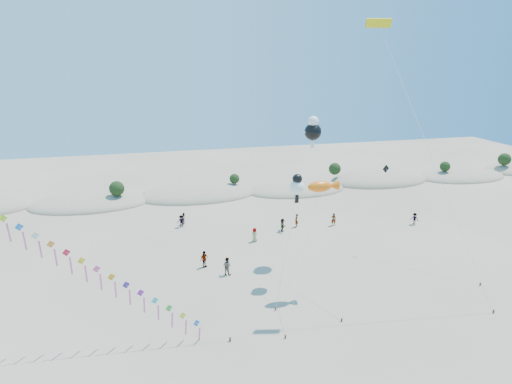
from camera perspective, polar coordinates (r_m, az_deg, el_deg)
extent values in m
ellipsoid|color=gray|center=(68.30, -21.16, -1.50)|extent=(17.60, 9.68, 3.00)
ellipsoid|color=#233A15|center=(68.06, -21.24, -0.84)|extent=(14.08, 6.34, 0.70)
ellipsoid|color=gray|center=(68.59, -7.77, -0.37)|extent=(19.00, 10.45, 3.40)
ellipsoid|color=#233A15|center=(68.31, -7.80, 0.37)|extent=(15.20, 6.84, 0.76)
ellipsoid|color=gray|center=(70.61, 5.36, 0.23)|extent=(16.40, 9.02, 2.80)
ellipsoid|color=#233A15|center=(70.39, 5.38, 0.83)|extent=(13.12, 5.90, 0.66)
ellipsoid|color=gray|center=(78.68, 16.02, 1.42)|extent=(18.00, 9.90, 3.80)
ellipsoid|color=#233A15|center=(78.41, 16.08, 2.16)|extent=(14.40, 6.48, 0.72)
ellipsoid|color=gray|center=(86.72, 25.66, 1.81)|extent=(16.80, 9.24, 3.00)
ellipsoid|color=#233A15|center=(86.53, 25.73, 2.34)|extent=(13.44, 6.05, 0.67)
sphere|color=black|center=(65.99, -18.08, 0.45)|extent=(2.20, 2.20, 2.20)
sphere|color=black|center=(68.87, -2.89, 1.79)|extent=(1.60, 1.60, 1.60)
sphere|color=black|center=(75.43, 10.46, 3.06)|extent=(2.10, 2.10, 2.10)
sphere|color=black|center=(83.42, 23.90, 3.13)|extent=(1.80, 1.80, 1.80)
sphere|color=black|center=(93.56, 30.22, 3.79)|extent=(2.30, 2.30, 2.30)
cube|color=#3F2D1E|center=(34.71, -3.47, -19.01)|extent=(0.12, 0.12, 0.35)
cylinder|color=silver|center=(34.09, -28.63, -4.38)|extent=(27.87, 6.49, 18.73)
cube|color=blue|center=(34.07, -7.93, -16.92)|extent=(1.11, 0.43, 1.16)
cube|color=pink|center=(34.75, -7.55, -18.35)|extent=(0.19, 0.45, 1.55)
cube|color=#B3E61B|center=(33.84, -9.73, -15.94)|extent=(1.11, 0.43, 1.16)
cube|color=pink|center=(34.50, -9.33, -17.40)|extent=(0.19, 0.45, 1.55)
cube|color=green|center=(33.66, -11.54, -14.93)|extent=(1.11, 0.43, 1.16)
cube|color=pink|center=(34.30, -11.11, -16.42)|extent=(0.19, 0.45, 1.55)
cube|color=#1AC6C4|center=(33.52, -13.34, -13.89)|extent=(1.11, 0.43, 1.16)
cube|color=pink|center=(34.13, -12.90, -15.41)|extent=(0.19, 0.45, 1.55)
cube|color=purple|center=(33.42, -15.14, -12.84)|extent=(1.11, 0.43, 1.16)
cube|color=pink|center=(34.01, -14.68, -14.38)|extent=(0.19, 0.45, 1.55)
cube|color=#3C228B|center=(33.36, -16.94, -11.77)|extent=(1.11, 0.43, 1.16)
cube|color=pink|center=(33.92, -16.46, -13.34)|extent=(0.19, 0.45, 1.55)
cube|color=orange|center=(33.34, -18.72, -10.68)|extent=(1.11, 0.43, 1.16)
cube|color=pink|center=(33.88, -18.22, -12.27)|extent=(0.19, 0.45, 1.55)
cube|color=#FF5096|center=(33.37, -20.49, -9.59)|extent=(1.11, 0.43, 1.16)
cube|color=pink|center=(33.89, -19.98, -11.20)|extent=(0.19, 0.45, 1.55)
cube|color=yellow|center=(33.44, -22.25, -8.49)|extent=(1.11, 0.43, 1.16)
cube|color=pink|center=(33.93, -21.72, -10.11)|extent=(0.19, 0.45, 1.55)
cube|color=red|center=(33.56, -23.98, -7.38)|extent=(1.11, 0.43, 1.16)
cube|color=pink|center=(34.02, -23.44, -9.02)|extent=(0.19, 0.45, 1.55)
cube|color=orange|center=(33.71, -25.69, -6.28)|extent=(1.11, 0.43, 1.16)
cube|color=pink|center=(34.14, -25.14, -7.93)|extent=(0.19, 0.45, 1.55)
cube|color=silver|center=(33.91, -27.38, -5.19)|extent=(1.11, 0.43, 1.16)
cube|color=pink|center=(34.31, -26.82, -6.85)|extent=(0.19, 0.45, 1.55)
cube|color=blue|center=(34.15, -29.04, -4.11)|extent=(1.11, 0.43, 1.16)
cube|color=pink|center=(34.53, -28.47, -5.76)|extent=(0.19, 0.45, 1.55)
cube|color=#B3E61B|center=(34.43, -30.67, -3.03)|extent=(1.11, 0.43, 1.16)
cube|color=pink|center=(34.78, -30.09, -4.69)|extent=(0.19, 0.45, 1.55)
cube|color=#3F2D1E|center=(35.02, 3.93, -18.70)|extent=(0.10, 0.10, 0.30)
cylinder|color=silver|center=(35.96, 6.37, -8.71)|extent=(5.11, 6.74, 10.01)
ellipsoid|color=orange|center=(37.94, 8.51, 0.72)|extent=(2.24, 0.98, 0.98)
cone|color=orange|center=(38.42, 10.24, 0.85)|extent=(0.90, 0.90, 0.90)
cube|color=#3F2D1E|center=(38.20, 2.64, -15.27)|extent=(0.10, 0.10, 0.30)
cylinder|color=silver|center=(38.67, 4.12, -7.27)|extent=(3.48, 5.23, 9.31)
sphere|color=white|center=(39.86, 5.49, 0.61)|extent=(1.38, 1.38, 1.38)
sphere|color=black|center=(39.63, 5.52, 1.76)|extent=(0.92, 0.92, 0.92)
cube|color=black|center=(40.18, 5.44, -0.88)|extent=(0.35, 0.18, 0.80)
cube|color=#3F2D1E|center=(37.45, 11.36, -16.38)|extent=(0.10, 0.10, 0.30)
cylinder|color=silver|center=(40.03, 9.28, -3.26)|extent=(1.90, 12.96, 13.60)
sphere|color=black|center=(44.43, 7.59, 7.96)|extent=(1.75, 1.75, 1.75)
sphere|color=white|center=(44.28, 7.65, 9.29)|extent=(1.14, 1.14, 1.14)
cube|color=white|center=(44.66, 7.53, 6.35)|extent=(0.35, 0.18, 0.80)
cube|color=white|center=(44.19, 6.74, 7.94)|extent=(0.60, 0.15, 0.25)
cube|color=white|center=(44.69, 8.44, 7.98)|extent=(0.60, 0.15, 0.25)
cube|color=#3F2D1E|center=(42.89, 29.11, -13.74)|extent=(0.10, 0.10, 0.30)
cylinder|color=silver|center=(38.15, 23.12, 2.26)|extent=(9.27, 6.87, 23.42)
cube|color=yellow|center=(37.49, 16.02, 20.84)|extent=(2.07, 0.84, 0.73)
cube|color=black|center=(37.50, 16.00, 20.84)|extent=(2.00, 0.52, 0.19)
cube|color=#3F2D1E|center=(46.94, 27.73, -10.81)|extent=(0.10, 0.10, 0.30)
cylinder|color=silver|center=(47.34, 22.17, -3.88)|extent=(4.95, 10.43, 9.26)
cube|color=black|center=(48.80, 16.93, 2.99)|extent=(0.92, 0.27, 0.94)
imported|color=slate|center=(43.42, -3.90, -9.82)|extent=(1.14, 1.11, 1.85)
imported|color=slate|center=(50.67, -0.18, -5.72)|extent=(0.99, 0.92, 1.71)
imported|color=slate|center=(45.06, -6.93, -8.87)|extent=(1.11, 1.01, 1.82)
imported|color=slate|center=(53.67, 3.56, -4.41)|extent=(0.61, 1.60, 1.69)
imported|color=slate|center=(56.29, 10.30, -3.60)|extent=(0.73, 0.62, 1.69)
imported|color=slate|center=(55.13, 5.40, -3.81)|extent=(0.66, 0.76, 1.77)
imported|color=slate|center=(55.73, -9.94, -3.85)|extent=(1.05, 0.63, 1.60)
imported|color=slate|center=(59.49, 20.38, -3.35)|extent=(1.09, 1.15, 1.56)
imported|color=slate|center=(56.53, -9.57, -3.52)|extent=(0.88, 0.96, 1.60)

